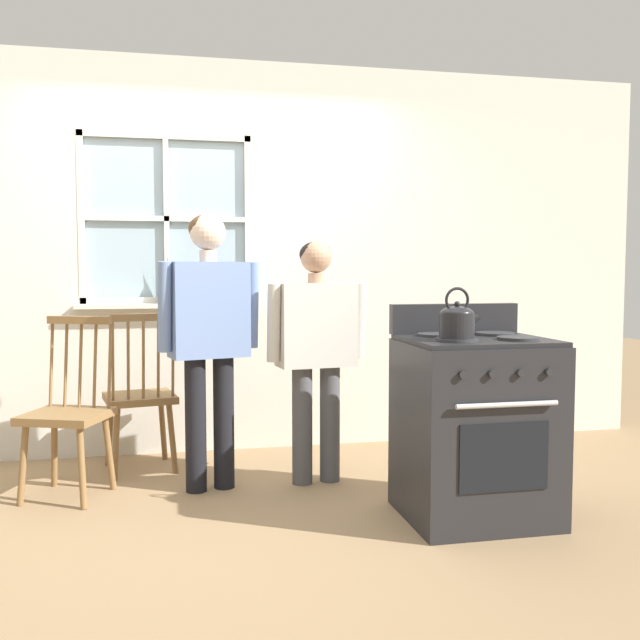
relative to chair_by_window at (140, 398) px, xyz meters
name	(u,v)px	position (x,y,z in m)	size (l,w,h in m)	color
ground_plane	(234,516)	(0.49, -0.97, -0.46)	(16.00, 16.00, 0.00)	#937551
wall_back	(216,260)	(0.51, 0.43, 0.87)	(6.40, 0.16, 2.70)	silver
chair_by_window	(140,398)	(0.00, 0.00, 0.00)	(0.49, 0.47, 1.00)	olive
chair_near_wall	(68,415)	(-0.37, -0.45, 0.00)	(0.54, 0.53, 1.00)	olive
person_elderly_left	(209,324)	(0.40, -0.49, 0.50)	(0.60, 0.31, 1.58)	black
person_teen_center	(316,339)	(1.03, -0.48, 0.40)	(0.61, 0.26, 1.43)	#4C4C51
stove	(475,426)	(1.70, -1.24, 0.01)	(0.72, 0.68, 1.08)	#232326
kettle	(457,321)	(1.54, -1.37, 0.56)	(0.21, 0.17, 0.25)	black
potted_plant	(168,289)	(0.18, 0.34, 0.68)	(0.11, 0.12, 0.33)	#42474C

